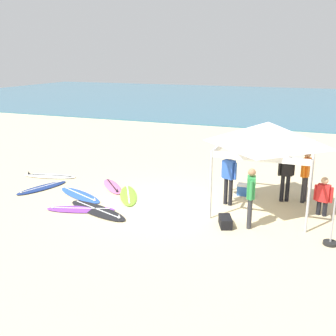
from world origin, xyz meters
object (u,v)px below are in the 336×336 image
Objects in this scene: person_orange at (306,173)px; person_red at (323,195)px; person_blue at (229,175)px; person_green at (251,194)px; surfboard_navy at (42,188)px; surfboard_black at (98,210)px; surfboard_lime at (128,195)px; surfboard_purple at (80,209)px; surfboard_blue at (80,195)px; person_black at (286,172)px; canopy_tent at (268,134)px; surfboard_white at (49,176)px; cooler_box at (245,190)px; surfboard_pink at (112,186)px; gear_bag_near_tent at (225,222)px.

person_orange reaches higher than person_red.
person_blue is 1.79m from person_green.
surfboard_black is at bearing -21.01° from surfboard_navy.
surfboard_purple is (-0.81, -1.69, -0.00)m from surfboard_lime.
surfboard_blue is at bearing -159.68° from surfboard_lime.
person_black is at bearing 12.71° from surfboard_navy.
canopy_tent is 2.12m from person_orange.
cooler_box is at bearing 5.11° from surfboard_white.
person_black is (5.99, 0.79, 0.95)m from surfboard_pink.
person_red is at bearing -35.70° from person_black.
surfboard_pink is (-0.98, 0.66, 0.00)m from surfboard_lime.
surfboard_lime is 1.20× the size of person_orange.
surfboard_lime and surfboard_white have the same top height.
person_orange reaches higher than surfboard_lime.
surfboard_navy is 0.94× the size of surfboard_purple.
surfboard_lime is at bearing -174.32° from person_red.
canopy_tent is 1.64× the size of person_green.
person_red is at bearing 8.75° from surfboard_blue.
surfboard_blue is 7.55m from person_orange.
canopy_tent is 2.34× the size of person_red.
person_blue is at bearing 8.03° from surfboard_lime.
person_orange reaches higher than surfboard_black.
surfboard_lime is 4.53m from person_green.
surfboard_black is at bearing -37.64° from surfboard_blue.
canopy_tent is at bearing 2.50° from person_blue.
surfboard_white is at bearing 148.46° from surfboard_blue.
surfboard_navy is at bearing -167.07° from person_orange.
surfboard_black is at bearing -161.23° from person_red.
gear_bag_near_tent is (4.48, 0.46, 0.10)m from surfboard_purple.
surfboard_navy is 1.22× the size of surfboard_pink.
surfboard_lime and surfboard_pink have the same top height.
cooler_box is at bearing 103.35° from person_green.
surfboard_navy is at bearing 158.99° from surfboard_black.
surfboard_blue is 5.67m from cooler_box.
cooler_box is (-0.62, 2.62, -0.79)m from person_green.
surfboard_navy is (-7.74, -0.93, -2.35)m from canopy_tent.
person_red is (6.44, 2.19, 0.62)m from surfboard_black.
person_green is (5.86, -0.47, 0.95)m from surfboard_blue.
surfboard_lime is at bearing 20.32° from surfboard_blue.
person_orange is 2.54m from person_blue.
gear_bag_near_tent is (-2.51, -1.84, -0.52)m from person_red.
surfboard_navy is 9.17m from person_orange.
surfboard_blue is 6.94m from person_black.
surfboard_lime is 1.72× the size of person_red.
person_orange is 2.97m from person_green.
canopy_tent reaches higher than surfboard_pink.
person_orange is at bearing 27.31° from surfboard_purple.
person_green is (8.26, -1.94, 0.95)m from surfboard_white.
surfboard_lime is at bearing 7.18° from surfboard_navy.
person_red reaches higher than cooler_box.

